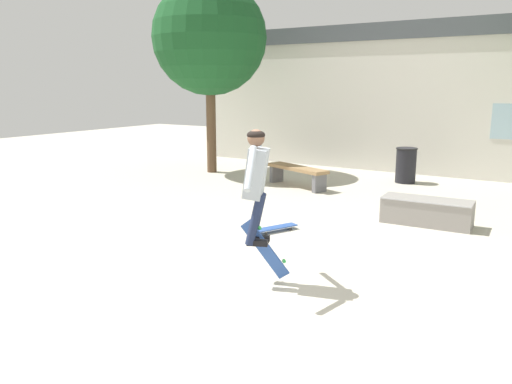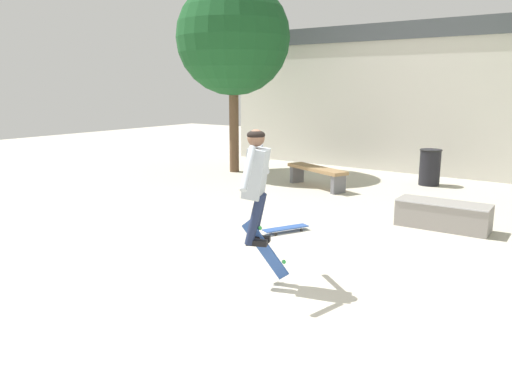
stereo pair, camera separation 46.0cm
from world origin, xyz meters
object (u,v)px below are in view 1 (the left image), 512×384
object	(u,v)px
trash_bin	(406,164)
tree_left	(210,38)
park_bench	(297,172)
skateboard_resting	(275,228)
skate_ledge	(427,212)
skater	(256,177)
skateboard_flipping	(265,249)

from	to	relation	value
trash_bin	tree_left	bearing A→B (deg)	-165.87
park_bench	trash_bin	world-z (taller)	trash_bin
trash_bin	skateboard_resting	xyz separation A→B (m)	(-0.66, -5.65, -0.41)
skate_ledge	tree_left	bearing A→B (deg)	157.35
skater	skateboard_resting	xyz separation A→B (m)	(-0.93, 2.13, -1.30)
tree_left	skateboard_flipping	bearing A→B (deg)	-48.75
skate_ledge	skateboard_flipping	bearing A→B (deg)	-107.92
skate_ledge	skater	xyz separation A→B (m)	(-1.17, -3.96, 1.13)
trash_bin	skater	world-z (taller)	skater
skater	tree_left	bearing A→B (deg)	107.66
trash_bin	skateboard_flipping	world-z (taller)	trash_bin
park_bench	skater	distance (m)	6.36
skate_ledge	trash_bin	size ratio (longest dim) A/B	1.73
park_bench	skateboard_flipping	world-z (taller)	skateboard_flipping
skate_ledge	skateboard_flipping	world-z (taller)	skateboard_flipping
tree_left	skateboard_flipping	distance (m)	9.10
trash_bin	skateboard_resting	distance (m)	5.70
park_bench	skate_ledge	xyz separation A→B (m)	(3.57, -1.85, -0.13)
tree_left	skate_ledge	world-z (taller)	tree_left
skate_ledge	trash_bin	xyz separation A→B (m)	(-1.43, 3.82, 0.24)
park_bench	skate_ledge	bearing A→B (deg)	-5.39
skater	skateboard_flipping	world-z (taller)	skater
skater	skateboard_resting	distance (m)	2.66
park_bench	skateboard_flipping	bearing A→B (deg)	-44.58
trash_bin	skateboard_flipping	distance (m)	7.70
skate_ledge	skater	bearing A→B (deg)	-108.60
tree_left	park_bench	size ratio (longest dim) A/B	2.84
trash_bin	skate_ledge	bearing A→B (deg)	-69.44
skater	skate_ledge	bearing A→B (deg)	50.70
tree_left	park_bench	world-z (taller)	tree_left
skater	skateboard_resting	bearing A→B (deg)	90.73
park_bench	trash_bin	xyz separation A→B (m)	(2.14, 1.97, 0.10)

